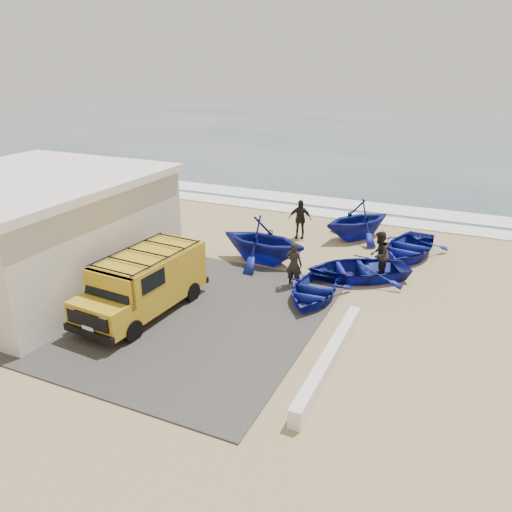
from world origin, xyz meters
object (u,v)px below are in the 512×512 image
(boat_mid_right, at_px, (409,247))
(boat_far_left, at_px, (358,219))
(fisherman_middle, at_px, (379,255))
(fisherman_back, at_px, (300,219))
(boat_near_right, at_px, (357,269))
(fisherman_front, at_px, (294,264))
(parapet, at_px, (330,358))
(boat_near_left, at_px, (313,290))
(building, at_px, (31,230))
(van, at_px, (145,281))
(boat_mid_left, at_px, (263,240))

(boat_mid_right, height_order, boat_far_left, boat_far_left)
(fisherman_middle, bearing_deg, fisherman_back, -123.49)
(boat_near_right, distance_m, boat_far_left, 5.07)
(fisherman_front, bearing_deg, fisherman_back, -72.33)
(parapet, xyz_separation_m, boat_near_left, (-1.86, 4.06, 0.09))
(building, distance_m, fisherman_back, 12.27)
(fisherman_front, bearing_deg, boat_near_right, -139.76)
(van, bearing_deg, parapet, -1.19)
(boat_near_left, xyz_separation_m, boat_far_left, (-0.18, 7.42, 0.64))
(building, bearing_deg, parapet, -4.58)
(parapet, distance_m, fisherman_front, 5.67)
(boat_mid_right, distance_m, boat_far_left, 3.13)
(building, bearing_deg, boat_far_left, 45.04)
(building, xyz_separation_m, boat_mid_right, (13.21, 9.07, -1.74))
(boat_far_left, height_order, fisherman_middle, boat_far_left)
(van, distance_m, boat_near_right, 8.57)
(van, bearing_deg, boat_near_left, 38.13)
(fisherman_back, bearing_deg, boat_mid_left, -106.90)
(boat_near_right, xyz_separation_m, boat_mid_left, (-4.25, 0.06, 0.62))
(van, xyz_separation_m, boat_near_right, (6.11, 5.97, -0.75))
(building, relative_size, boat_mid_left, 2.37)
(van, relative_size, boat_near_left, 1.51)
(boat_mid_left, height_order, boat_mid_right, boat_mid_left)
(boat_mid_left, height_order, boat_far_left, boat_mid_left)
(building, relative_size, fisherman_front, 5.08)
(boat_far_left, height_order, fisherman_front, boat_far_left)
(van, xyz_separation_m, boat_mid_right, (7.62, 9.45, -0.76))
(parapet, height_order, boat_far_left, boat_far_left)
(fisherman_front, relative_size, fisherman_back, 0.94)
(building, xyz_separation_m, parapet, (12.50, -1.00, -1.89))
(van, xyz_separation_m, boat_far_left, (4.88, 10.85, -0.19))
(boat_near_right, height_order, fisherman_middle, fisherman_middle)
(boat_mid_right, relative_size, fisherman_middle, 2.10)
(van, bearing_deg, fisherman_front, 50.30)
(boat_near_right, relative_size, fisherman_back, 2.10)
(boat_mid_left, xyz_separation_m, fisherman_back, (0.37, 3.73, -0.06))
(parapet, xyz_separation_m, boat_far_left, (-2.04, 11.48, 0.72))
(van, height_order, boat_mid_right, van)
(building, relative_size, boat_near_right, 2.26)
(boat_near_right, height_order, boat_mid_right, boat_near_right)
(building, distance_m, boat_near_left, 11.22)
(boat_near_left, bearing_deg, parapet, -68.31)
(boat_near_left, distance_m, fisherman_middle, 3.56)
(parapet, height_order, fisherman_middle, fisherman_middle)
(building, height_order, boat_far_left, building)
(boat_mid_right, bearing_deg, boat_near_right, -105.54)
(van, distance_m, boat_mid_left, 6.31)
(building, bearing_deg, fisherman_middle, 26.12)
(parapet, relative_size, fisherman_front, 3.24)
(boat_near_right, xyz_separation_m, fisherman_middle, (0.72, 0.49, 0.55))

